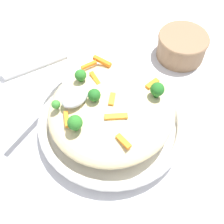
# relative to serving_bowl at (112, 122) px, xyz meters

# --- Properties ---
(ground_plane) EXTENTS (2.40, 2.40, 0.00)m
(ground_plane) POSITION_rel_serving_bowl_xyz_m (0.00, 0.00, -0.02)
(ground_plane) COLOR silver
(serving_bowl) EXTENTS (0.30, 0.30, 0.04)m
(serving_bowl) POSITION_rel_serving_bowl_xyz_m (0.00, 0.00, 0.00)
(serving_bowl) COLOR white
(serving_bowl) RESTS_ON ground_plane
(pasta_mound) EXTENTS (0.25, 0.24, 0.06)m
(pasta_mound) POSITION_rel_serving_bowl_xyz_m (0.00, 0.00, 0.04)
(pasta_mound) COLOR beige
(pasta_mound) RESTS_ON serving_bowl
(carrot_piece_0) EXTENTS (0.03, 0.02, 0.01)m
(carrot_piece_0) POSITION_rel_serving_bowl_xyz_m (0.00, -0.00, 0.08)
(carrot_piece_0) COLOR orange
(carrot_piece_0) RESTS_ON pasta_mound
(carrot_piece_1) EXTENTS (0.02, 0.04, 0.01)m
(carrot_piece_1) POSITION_rel_serving_bowl_xyz_m (0.02, 0.06, 0.07)
(carrot_piece_1) COLOR orange
(carrot_piece_1) RESTS_ON pasta_mound
(carrot_piece_2) EXTENTS (0.03, 0.03, 0.01)m
(carrot_piece_2) POSITION_rel_serving_bowl_xyz_m (-0.08, 0.03, 0.07)
(carrot_piece_2) COLOR orange
(carrot_piece_2) RESTS_ON pasta_mound
(carrot_piece_3) EXTENTS (0.01, 0.03, 0.01)m
(carrot_piece_3) POSITION_rel_serving_bowl_xyz_m (-0.05, -0.07, 0.07)
(carrot_piece_3) COLOR orange
(carrot_piece_3) RESTS_ON pasta_mound
(carrot_piece_4) EXTENTS (0.03, 0.02, 0.01)m
(carrot_piece_4) POSITION_rel_serving_bowl_xyz_m (0.04, 0.10, 0.07)
(carrot_piece_4) COLOR orange
(carrot_piece_4) RESTS_ON pasta_mound
(carrot_piece_5) EXTENTS (0.01, 0.04, 0.01)m
(carrot_piece_5) POSITION_rel_serving_bowl_xyz_m (0.06, 0.08, 0.07)
(carrot_piece_5) COLOR orange
(carrot_piece_5) RESTS_ON pasta_mound
(carrot_piece_6) EXTENTS (0.04, 0.04, 0.01)m
(carrot_piece_6) POSITION_rel_serving_bowl_xyz_m (-0.02, -0.03, 0.08)
(carrot_piece_6) COLOR orange
(carrot_piece_6) RESTS_ON pasta_mound
(carrot_piece_7) EXTENTS (0.03, 0.01, 0.01)m
(carrot_piece_7) POSITION_rel_serving_bowl_xyz_m (0.08, -0.03, 0.07)
(carrot_piece_7) COLOR orange
(carrot_piece_7) RESTS_ON pasta_mound
(broccoli_floret_0) EXTENTS (0.02, 0.02, 0.02)m
(broccoli_floret_0) POSITION_rel_serving_bowl_xyz_m (-0.08, 0.07, 0.08)
(broccoli_floret_0) COLOR #377928
(broccoli_floret_0) RESTS_ON pasta_mound
(broccoli_floret_1) EXTENTS (0.02, 0.02, 0.03)m
(broccoli_floret_1) POSITION_rel_serving_bowl_xyz_m (-0.02, 0.02, 0.09)
(broccoli_floret_1) COLOR #205B1C
(broccoli_floret_1) RESTS_ON pasta_mound
(broccoli_floret_2) EXTENTS (0.02, 0.02, 0.03)m
(broccoli_floret_2) POSITION_rel_serving_bowl_xyz_m (0.00, 0.08, 0.08)
(broccoli_floret_2) COLOR #296820
(broccoli_floret_2) RESTS_ON pasta_mound
(broccoli_floret_3) EXTENTS (0.03, 0.03, 0.03)m
(broccoli_floret_3) POSITION_rel_serving_bowl_xyz_m (0.07, -0.05, 0.09)
(broccoli_floret_3) COLOR #205B1C
(broccoli_floret_3) RESTS_ON pasta_mound
(broccoli_floret_4) EXTENTS (0.03, 0.03, 0.03)m
(broccoli_floret_4) POSITION_rel_serving_bowl_xyz_m (-0.08, 0.01, 0.09)
(broccoli_floret_4) COLOR #296820
(broccoli_floret_4) RESTS_ON pasta_mound
(serving_spoon) EXTENTS (0.16, 0.11, 0.09)m
(serving_spoon) POSITION_rel_serving_bowl_xyz_m (-0.05, 0.08, 0.10)
(serving_spoon) COLOR #B7B7BC
(serving_spoon) RESTS_ON pasta_mound
(companion_bowl) EXTENTS (0.12, 0.12, 0.06)m
(companion_bowl) POSITION_rel_serving_bowl_xyz_m (0.27, 0.01, 0.01)
(companion_bowl) COLOR #8C6B4C
(companion_bowl) RESTS_ON ground_plane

